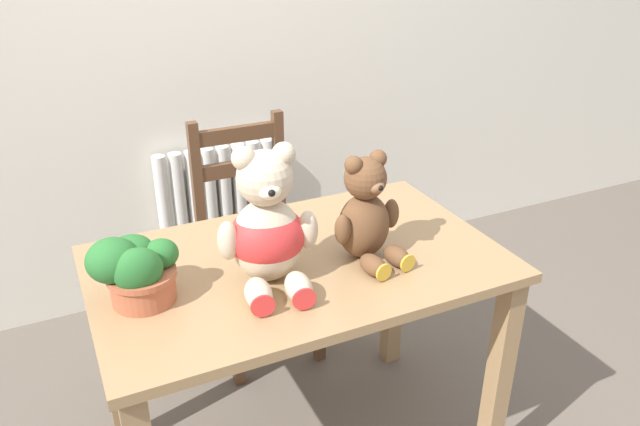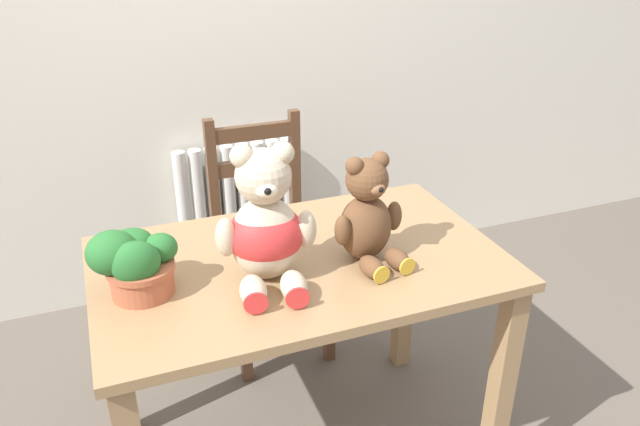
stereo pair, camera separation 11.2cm
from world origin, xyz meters
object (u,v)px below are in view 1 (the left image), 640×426
wooden_chair_behind (254,241)px  teddy_bear_right (366,215)px  teddy_bear_left (267,229)px  potted_plant (134,269)px

wooden_chair_behind → teddy_bear_right: teddy_bear_right is taller
teddy_bear_left → teddy_bear_right: 0.30m
teddy_bear_right → potted_plant: size_ratio=1.37×
wooden_chair_behind → potted_plant: 0.98m
potted_plant → teddy_bear_left: bearing=-7.8°
wooden_chair_behind → teddy_bear_right: size_ratio=2.99×
wooden_chair_behind → teddy_bear_right: (0.09, -0.75, 0.44)m
wooden_chair_behind → teddy_bear_right: 0.87m
teddy_bear_left → teddy_bear_right: bearing=-171.7°
teddy_bear_left → teddy_bear_right: size_ratio=1.22×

